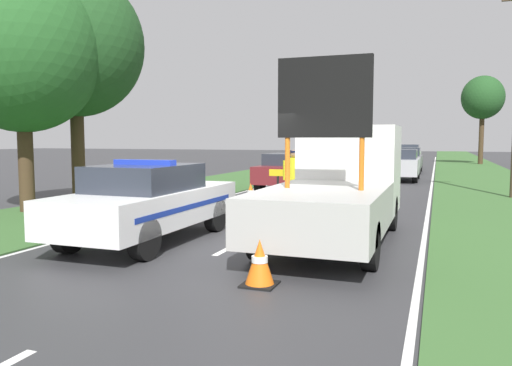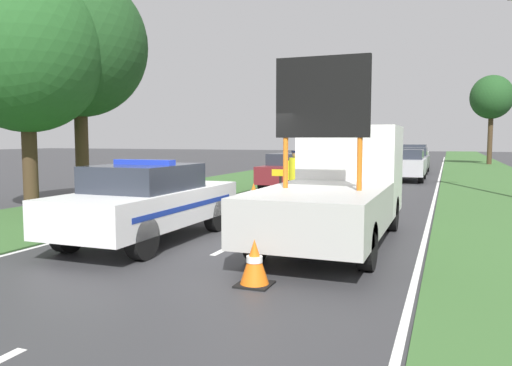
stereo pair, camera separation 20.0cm
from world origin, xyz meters
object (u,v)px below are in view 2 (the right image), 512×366
traffic_cone_centre_front (254,263)px  work_truck (340,185)px  roadside_tree_near_left (26,51)px  roadside_tree_mid_left (79,46)px  traffic_cone_near_police (313,203)px  queued_car_van_white (415,156)px  pedestrian_civilian (322,176)px  queued_car_suv_grey (412,160)px  traffic_cone_near_truck (254,193)px  police_car (148,201)px  road_barrier (315,177)px  queued_car_sedan_silver (406,165)px  police_officer (296,175)px  roadside_tree_near_right (492,98)px  queued_car_wagon_maroon (293,171)px

traffic_cone_centre_front → work_truck: bearing=83.6°
roadside_tree_near_left → roadside_tree_mid_left: size_ratio=0.95×
traffic_cone_near_police → queued_car_van_white: (1.16, 23.86, 0.54)m
pedestrian_civilian → roadside_tree_near_left: 8.87m
queued_car_suv_grey → traffic_cone_near_truck: bearing=77.2°
traffic_cone_near_police → traffic_cone_near_truck: traffic_cone_near_police is taller
police_car → traffic_cone_near_police: bearing=63.0°
traffic_cone_near_police → roadside_tree_mid_left: roadside_tree_mid_left is taller
traffic_cone_near_truck → police_car: bearing=-87.9°
road_barrier → queued_car_sedan_silver: (1.67, 11.39, -0.14)m
police_car → queued_car_suv_grey: bearing=80.6°
pedestrian_civilian → roadside_tree_mid_left: 8.32m
police_officer → queued_car_van_white: 23.34m
police_car → queued_car_van_white: (3.38, 28.35, 0.06)m
roadside_tree_near_right → work_truck: bearing=-98.6°
traffic_cone_centre_front → roadside_tree_near_right: (5.58, 37.90, 5.02)m
police_car → roadside_tree_near_left: bearing=156.4°
traffic_cone_near_police → roadside_tree_near_left: size_ratio=0.10×
roadside_tree_mid_left → pedestrian_civilian: bearing=8.7°
police_officer → pedestrian_civilian: pedestrian_civilian is taller
queued_car_suv_grey → roadside_tree_near_right: bearing=-112.1°
queued_car_van_white → roadside_tree_near_left: bearing=71.5°
queued_car_wagon_maroon → queued_car_suv_grey: queued_car_suv_grey is taller
road_barrier → roadside_tree_near_right: 31.18m
police_car → queued_car_wagon_maroon: police_car is taller
queued_car_sedan_silver → queued_car_wagon_maroon: bearing=61.2°
police_car → queued_car_van_white: size_ratio=1.11×
police_car → work_truck: size_ratio=0.81×
queued_car_van_white → roadside_tree_near_right: 10.17m
pedestrian_civilian → queued_car_sedan_silver: size_ratio=0.44×
road_barrier → traffic_cone_near_police: (0.24, -1.16, -0.61)m
work_truck → traffic_cone_near_truck: work_truck is taller
traffic_cone_centre_front → roadside_tree_mid_left: size_ratio=0.09×
queued_car_sedan_silver → queued_car_van_white: size_ratio=0.95×
road_barrier → queued_car_wagon_maroon: bearing=117.5°
traffic_cone_near_truck → roadside_tree_near_right: roadside_tree_near_right is taller
queued_car_sedan_silver → roadside_tree_near_right: roadside_tree_near_right is taller
queued_car_van_white → roadside_tree_mid_left: 26.08m
work_truck → traffic_cone_centre_front: size_ratio=8.79×
roadside_tree_near_left → queued_car_sedan_silver: bearing=58.6°
traffic_cone_near_police → traffic_cone_near_truck: bearing=142.0°
roadside_tree_near_right → queued_car_wagon_maroon: bearing=-109.0°
queued_car_van_white → traffic_cone_near_truck: bearing=80.7°
road_barrier → pedestrian_civilian: size_ratio=1.50×
police_car → traffic_cone_near_police: 5.03m
work_truck → police_officer: size_ratio=3.31×
traffic_cone_near_police → traffic_cone_near_truck: 3.11m
police_car → road_barrier: police_car is taller
road_barrier → roadside_tree_mid_left: bearing=-162.8°
police_car → traffic_cone_near_truck: size_ratio=7.37×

